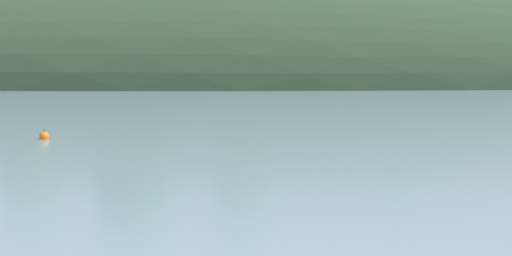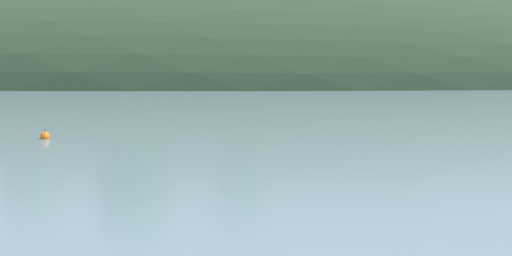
% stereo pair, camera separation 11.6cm
% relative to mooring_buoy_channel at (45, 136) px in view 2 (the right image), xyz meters
% --- Properties ---
extents(far_shoreline_hill, '(150.00, 36.00, 30.61)m').
position_rel_mooring_buoy_channel_xyz_m(far_shoreline_hill, '(9.43, 58.15, 0.01)').
color(far_shoreline_hill, '#2D422B').
rests_on(far_shoreline_hill, ground).
extents(mooring_buoy_channel, '(0.44, 0.44, 0.54)m').
position_rel_mooring_buoy_channel_xyz_m(mooring_buoy_channel, '(0.00, 0.00, 0.00)').
color(mooring_buoy_channel, orange).
rests_on(mooring_buoy_channel, ground).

